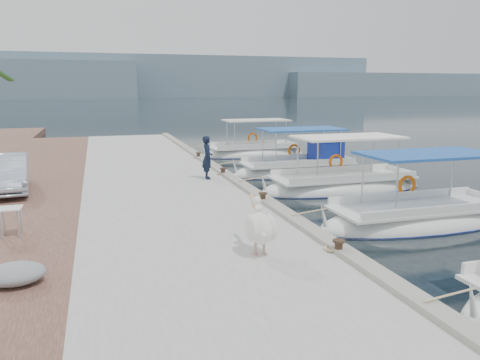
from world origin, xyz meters
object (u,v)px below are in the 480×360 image
fishing_caique_c (342,187)px  fishing_caique_d (299,170)px  fishing_caique_b (419,221)px  fishing_caique_e (254,154)px  fisherman (207,157)px  pelican (260,227)px  parked_car (7,173)px

fishing_caique_c → fishing_caique_d: same height
fishing_caique_b → fishing_caique_d: 9.04m
fishing_caique_b → fishing_caique_e: 15.64m
fishing_caique_e → fishing_caique_d: bearing=-88.8°
fishing_caique_b → fishing_caique_e: size_ratio=1.04×
fisherman → fishing_caique_d: bearing=-62.2°
fishing_caique_c → fisherman: 5.68m
pelican → fisherman: (0.90, 8.95, 0.24)m
fishing_caique_e → fisherman: bearing=-119.2°
fishing_caique_b → fishing_caique_d: same height
pelican → fishing_caique_c: bearing=49.9°
pelican → parked_car: bearing=126.7°
fishing_caique_c → parked_car: fishing_caique_c is taller
fishing_caique_d → fishing_caique_c: bearing=-87.7°
fisherman → parked_car: (-7.38, -0.26, -0.22)m
pelican → fishing_caique_b: bearing=20.7°
fishing_caique_b → fisherman: 8.51m
pelican → parked_car: size_ratio=0.40×
fishing_caique_b → fishing_caique_d: size_ratio=1.03×
fishing_caique_e → parked_car: (-12.40, -9.24, 1.04)m
fishing_caique_b → pelican: fishing_caique_b is taller
fishing_caique_c → fishing_caique_e: size_ratio=1.09×
fishing_caique_b → fishing_caique_d: bearing=89.9°
fishing_caique_d → parked_car: bearing=-168.1°
fishing_caique_c → fishing_caique_d: (-0.16, 3.93, 0.07)m
fishing_caique_d → parked_car: fishing_caique_d is taller
pelican → fisherman: 8.99m
fishing_caique_e → pelican: fishing_caique_e is taller
fisherman → parked_car: 7.38m
fishing_caique_c → fishing_caique_e: 10.53m
fishing_caique_e → pelican: 18.90m
fishing_caique_d → fishing_caique_e: (-0.14, 6.60, -0.07)m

